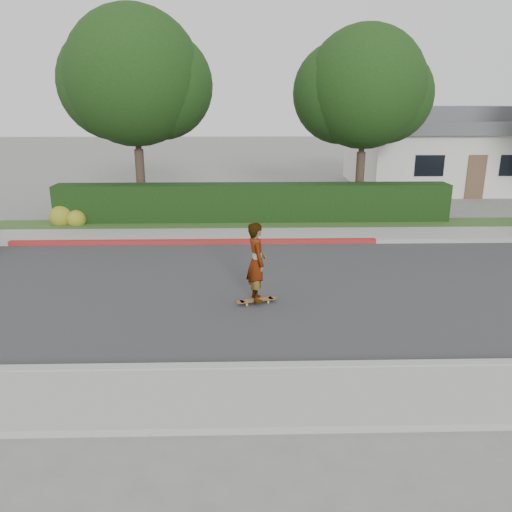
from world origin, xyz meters
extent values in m
plane|color=slate|center=(0.00, 0.00, 0.00)|extent=(120.00, 120.00, 0.00)
cube|color=#2D2D30|center=(0.00, 0.00, 0.01)|extent=(60.00, 8.00, 0.01)
cube|color=#9E9E99|center=(0.00, -4.10, 0.07)|extent=(60.00, 0.20, 0.15)
cube|color=gray|center=(0.00, -5.00, 0.06)|extent=(60.00, 1.60, 0.12)
cube|color=#9E9E99|center=(0.00, 4.10, 0.07)|extent=(60.00, 0.20, 0.15)
cube|color=maroon|center=(-5.00, 4.10, 0.08)|extent=(12.00, 0.21, 0.15)
cube|color=gray|center=(0.00, 5.00, 0.06)|extent=(60.00, 1.60, 0.12)
cube|color=#2D4C1E|center=(0.00, 6.60, 0.05)|extent=(60.00, 1.60, 0.10)
cube|color=black|center=(-3.00, 7.20, 0.75)|extent=(15.00, 1.00, 1.50)
sphere|color=#2D4C19|center=(-10.20, 6.80, 0.35)|extent=(0.90, 0.90, 0.90)
sphere|color=#2D4C19|center=(-9.60, 6.60, 0.30)|extent=(0.70, 0.70, 0.70)
cylinder|color=#33261C|center=(-7.50, 8.50, 1.35)|extent=(0.36, 0.36, 2.70)
cylinder|color=#33261C|center=(-7.50, 8.50, 3.38)|extent=(0.24, 0.24, 2.25)
sphere|color=black|center=(-7.50, 8.50, 5.40)|extent=(5.20, 5.20, 5.20)
sphere|color=black|center=(-8.30, 8.90, 5.20)|extent=(4.42, 4.42, 4.42)
sphere|color=black|center=(-6.60, 8.80, 5.10)|extent=(4.16, 4.16, 4.16)
cylinder|color=#33261C|center=(1.50, 9.00, 1.26)|extent=(0.36, 0.36, 2.52)
cylinder|color=#33261C|center=(1.50, 9.00, 3.15)|extent=(0.24, 0.24, 2.10)
sphere|color=black|center=(1.50, 9.00, 5.04)|extent=(4.80, 4.80, 4.80)
sphere|color=black|center=(0.70, 9.40, 4.84)|extent=(4.08, 4.08, 4.08)
sphere|color=black|center=(2.40, 9.30, 4.74)|extent=(3.84, 3.84, 3.84)
cube|color=beige|center=(8.00, 16.00, 1.50)|extent=(10.00, 8.00, 3.00)
cube|color=#4C4C51|center=(8.00, 16.00, 3.30)|extent=(10.60, 8.60, 0.60)
cube|color=#4C4C51|center=(8.00, 16.00, 3.90)|extent=(8.40, 6.40, 0.80)
cube|color=black|center=(5.50, 11.98, 1.60)|extent=(1.40, 0.06, 1.00)
cube|color=brown|center=(7.80, 11.98, 1.05)|extent=(0.90, 0.06, 2.10)
cylinder|color=gold|center=(-3.30, -1.17, 0.03)|extent=(0.06, 0.04, 0.05)
cylinder|color=gold|center=(-3.34, -1.03, 0.03)|extent=(0.06, 0.04, 0.05)
cylinder|color=gold|center=(-2.81, -1.02, 0.03)|extent=(0.06, 0.04, 0.05)
cylinder|color=gold|center=(-2.85, -0.88, 0.03)|extent=(0.06, 0.04, 0.05)
cube|color=silver|center=(-3.32, -1.10, 0.07)|extent=(0.09, 0.16, 0.02)
cube|color=silver|center=(-2.83, -0.95, 0.07)|extent=(0.09, 0.16, 0.02)
cube|color=brown|center=(-3.07, -1.03, 0.09)|extent=(0.79, 0.40, 0.02)
cylinder|color=brown|center=(-3.44, -1.14, 0.09)|extent=(0.24, 0.24, 0.02)
cylinder|color=brown|center=(-2.70, -0.92, 0.09)|extent=(0.24, 0.24, 0.02)
imported|color=white|center=(-3.07, -1.03, 1.01)|extent=(0.57, 0.74, 1.82)
camera|label=1|loc=(-3.36, -11.72, 4.43)|focal=35.00mm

